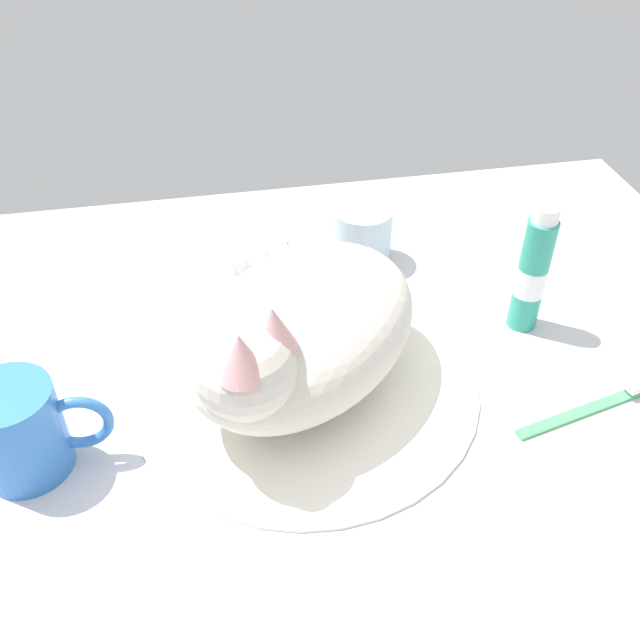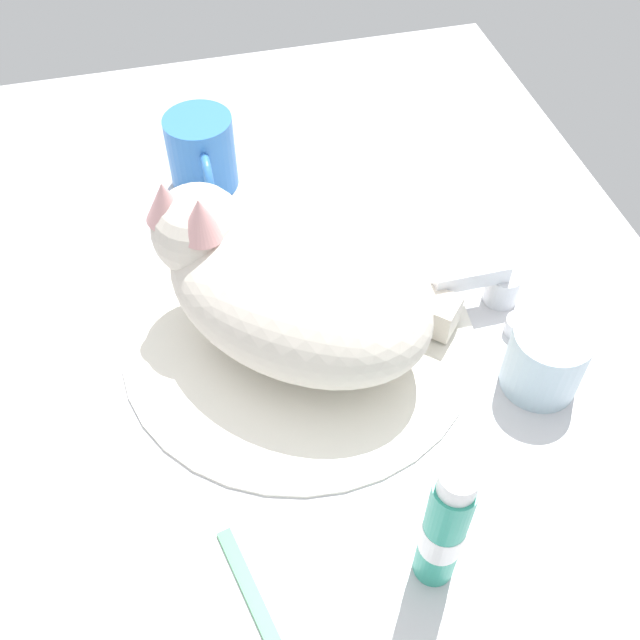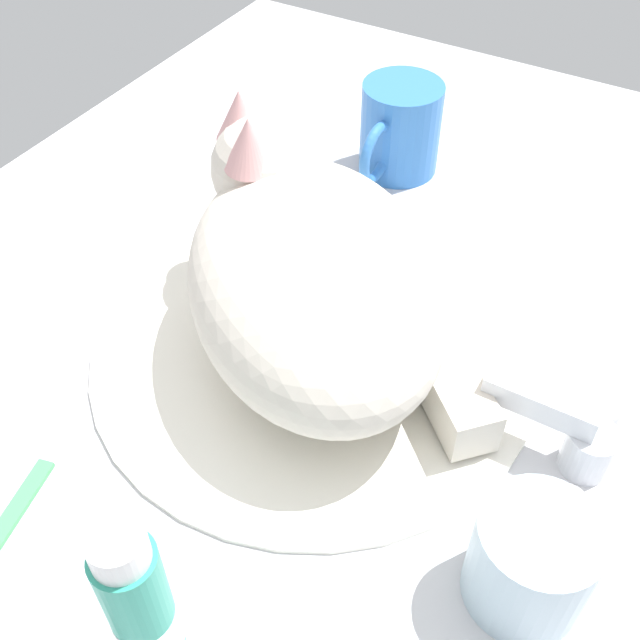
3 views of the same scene
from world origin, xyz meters
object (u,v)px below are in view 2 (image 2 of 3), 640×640
at_px(cat, 287,282).
at_px(toothbrush, 266,625).
at_px(coffee_mug, 202,154).
at_px(rinse_cup, 546,359).
at_px(toothpaste_bottle, 444,529).
at_px(faucet, 493,285).

height_order(cat, toothbrush, cat).
xyz_separation_m(coffee_mug, toothbrush, (0.54, -0.03, -0.04)).
bearing_deg(rinse_cup, toothbrush, -61.63).
bearing_deg(toothpaste_bottle, toothbrush, -84.51).
xyz_separation_m(faucet, coffee_mug, (-0.26, -0.26, 0.02)).
bearing_deg(toothbrush, coffee_mug, 176.46).
relative_size(rinse_cup, toothpaste_bottle, 0.48).
height_order(rinse_cup, toothpaste_bottle, toothpaste_bottle).
xyz_separation_m(faucet, rinse_cup, (0.11, 0.00, 0.01)).
height_order(coffee_mug, toothbrush, coffee_mug).
xyz_separation_m(coffee_mug, toothpaste_bottle, (0.52, 0.11, 0.03)).
bearing_deg(coffee_mug, toothbrush, -3.54).
height_order(faucet, coffee_mug, coffee_mug).
bearing_deg(cat, faucet, 87.61).
distance_m(cat, rinse_cup, 0.25).
height_order(cat, coffee_mug, cat).
relative_size(cat, rinse_cup, 4.41).
xyz_separation_m(faucet, toothbrush, (0.27, -0.30, -0.02)).
relative_size(faucet, toothbrush, 0.79).
height_order(faucet, toothpaste_bottle, toothpaste_bottle).
xyz_separation_m(rinse_cup, toothbrush, (0.16, -0.30, -0.03)).
height_order(faucet, toothbrush, faucet).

